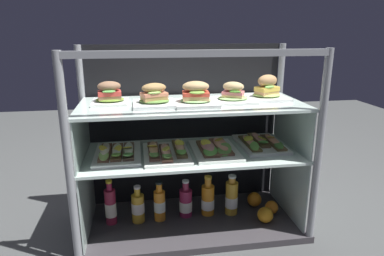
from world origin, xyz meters
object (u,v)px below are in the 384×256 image
plated_roll_sandwich_left_of_center (110,95)px  juice_bottle_front_left_end (208,200)px  plated_roll_sandwich_far_left (154,98)px  juice_bottle_near_post (138,207)px  juice_bottle_front_middle (186,203)px  orange_fruit_beside_bottles (265,215)px  juice_bottle_front_right_end (160,204)px  orange_fruit_rolled_forward (272,207)px  plated_roll_sandwich_near_left_corner (196,97)px  open_sandwich_tray_right_of_center (117,153)px  open_sandwich_tray_far_left (215,149)px  open_sandwich_tray_left_of_center (261,143)px  orange_fruit_near_left_post (254,199)px  plated_roll_sandwich_near_right_corner (233,95)px  juice_bottle_back_left (232,198)px  open_sandwich_tray_near_right_corner (167,152)px  juice_bottle_front_fourth (111,206)px  plated_roll_sandwich_mid_right (267,91)px

plated_roll_sandwich_left_of_center → juice_bottle_front_left_end: (0.49, -0.00, -0.60)m
plated_roll_sandwich_far_left → juice_bottle_near_post: bearing=149.5°
juice_bottle_front_middle → orange_fruit_beside_bottles: bearing=-18.0°
juice_bottle_front_right_end → orange_fruit_beside_bottles: size_ratio=2.65×
orange_fruit_beside_bottles → orange_fruit_rolled_forward: orange_fruit_beside_bottles is taller
plated_roll_sandwich_near_left_corner → juice_bottle_front_left_end: plated_roll_sandwich_near_left_corner is taller
plated_roll_sandwich_left_of_center → open_sandwich_tray_right_of_center: bearing=-67.9°
open_sandwich_tray_far_left → juice_bottle_near_post: bearing=172.9°
juice_bottle_near_post → juice_bottle_front_middle: (0.26, 0.02, -0.01)m
open_sandwich_tray_far_left → orange_fruit_rolled_forward: 0.50m
open_sandwich_tray_left_of_center → juice_bottle_front_right_end: size_ratio=1.50×
plated_roll_sandwich_left_of_center → orange_fruit_near_left_post: 1.01m
plated_roll_sandwich_far_left → juice_bottle_front_right_end: plated_roll_sandwich_far_left is taller
orange_fruit_near_left_post → orange_fruit_rolled_forward: (0.07, -0.10, -0.00)m
plated_roll_sandwich_left_of_center → plated_roll_sandwich_near_right_corner: (0.60, -0.05, -0.01)m
juice_bottle_back_left → open_sandwich_tray_near_right_corner: bearing=-170.4°
plated_roll_sandwich_far_left → juice_bottle_front_fourth: size_ratio=0.81×
juice_bottle_near_post → plated_roll_sandwich_near_left_corner: bearing=-14.6°
plated_roll_sandwich_near_right_corner → plated_roll_sandwich_mid_right: (0.19, 0.04, 0.01)m
juice_bottle_front_fourth → orange_fruit_rolled_forward: size_ratio=3.36×
open_sandwich_tray_near_right_corner → open_sandwich_tray_left_of_center: (0.51, 0.06, -0.00)m
plated_roll_sandwich_near_left_corner → plated_roll_sandwich_mid_right: size_ratio=1.03×
orange_fruit_near_left_post → plated_roll_sandwich_near_left_corner: bearing=-159.6°
plated_roll_sandwich_mid_right → juice_bottle_back_left: size_ratio=0.87×
plated_roll_sandwich_mid_right → orange_fruit_near_left_post: plated_roll_sandwich_mid_right is taller
open_sandwich_tray_right_of_center → open_sandwich_tray_left_of_center: (0.75, 0.03, -0.00)m
open_sandwich_tray_far_left → plated_roll_sandwich_mid_right: bearing=11.0°
juice_bottle_front_fourth → orange_fruit_rolled_forward: 0.88m
plated_roll_sandwich_near_left_corner → juice_bottle_front_right_end: bearing=157.2°
juice_bottle_near_post → orange_fruit_rolled_forward: size_ratio=2.81×
juice_bottle_back_left → orange_fruit_near_left_post: (0.16, 0.06, -0.05)m
juice_bottle_back_left → juice_bottle_front_right_end: bearing=-179.7°
plated_roll_sandwich_near_left_corner → juice_bottle_back_left: size_ratio=0.89×
plated_roll_sandwich_far_left → juice_bottle_front_left_end: size_ratio=0.88×
juice_bottle_near_post → orange_fruit_near_left_post: size_ratio=2.51×
plated_roll_sandwich_far_left → plated_roll_sandwich_near_right_corner: size_ratio=0.97×
open_sandwich_tray_far_left → juice_bottle_back_left: (0.11, 0.05, -0.31)m
plated_roll_sandwich_left_of_center → open_sandwich_tray_near_right_corner: bearing=-16.9°
plated_roll_sandwich_near_left_corner → juice_bottle_front_fourth: bearing=169.4°
plated_roll_sandwich_mid_right → juice_bottle_front_middle: (-0.42, 0.01, -0.61)m
plated_roll_sandwich_mid_right → plated_roll_sandwich_far_left: bearing=-173.6°
juice_bottle_near_post → orange_fruit_rolled_forward: bearing=-2.7°
plated_roll_sandwich_mid_right → orange_fruit_beside_bottles: (-0.01, -0.12, -0.65)m
plated_roll_sandwich_far_left → plated_roll_sandwich_mid_right: plated_roll_sandwich_mid_right is taller
open_sandwich_tray_far_left → orange_fruit_beside_bottles: 0.46m
plated_roll_sandwich_near_right_corner → juice_bottle_front_fourth: bearing=176.8°
juice_bottle_front_left_end → open_sandwich_tray_left_of_center: bearing=-3.1°
juice_bottle_front_fourth → juice_bottle_front_right_end: (0.26, -0.01, -0.01)m
juice_bottle_front_middle → plated_roll_sandwich_left_of_center: bearing=179.7°
open_sandwich_tray_right_of_center → open_sandwich_tray_far_left: same height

